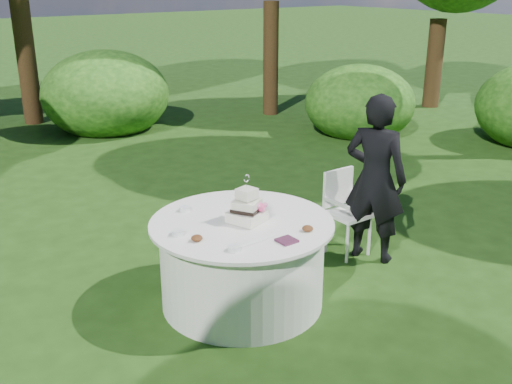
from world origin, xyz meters
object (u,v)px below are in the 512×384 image
Objects in this scene: napkins at (287,241)px; chair at (344,205)px; cake at (247,209)px; guest at (375,179)px; table at (242,262)px.

chair reaches higher than napkins.
napkins is at bearing -151.28° from chair.
napkins is 0.34× the size of cake.
chair is (1.41, 0.26, -0.37)m from cake.
table is at bearing 63.29° from guest.
guest is 1.94× the size of chair.
cake reaches higher than table.
guest is 1.54m from cake.
guest is 4.10× the size of cake.
cake is (-0.01, 0.51, 0.10)m from napkins.
cake is 0.47× the size of chair.
table is 3.79× the size of cake.
napkins is 0.09× the size of table.
napkins reaches higher than table.
guest is at bearing -64.36° from chair.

